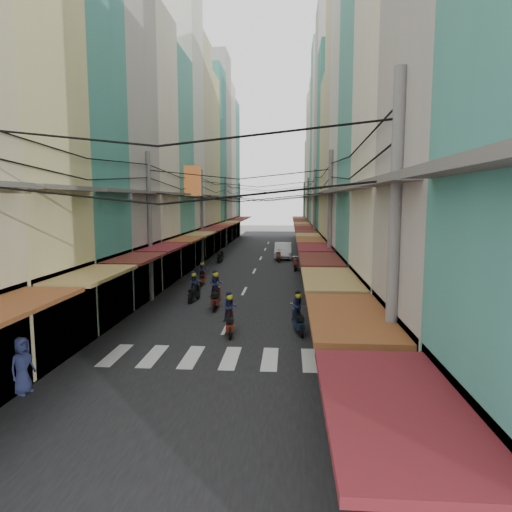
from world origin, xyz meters
The scene contains 15 objects.
ground centered at (0.00, 0.00, 0.00)m, with size 160.00×160.00×0.00m, color slate.
road centered at (0.00, 20.00, 0.01)m, with size 10.00×80.00×0.02m, color black.
sidewalk_left centered at (-6.50, 20.00, 0.03)m, with size 3.00×80.00×0.06m, color gray.
sidewalk_right centered at (6.50, 20.00, 0.03)m, with size 3.00×80.00×0.06m, color gray.
crosswalk centered at (0.00, -6.00, 0.03)m, with size 7.55×2.40×0.01m.
building_row_left centered at (-7.92, 16.56, 9.78)m, with size 7.80×67.67×23.70m.
building_row_right centered at (7.92, 16.45, 9.41)m, with size 7.80×68.98×22.59m.
utility_poles centered at (0.00, 15.01, 6.59)m, with size 10.20×66.13×8.20m.
white_car centered at (2.14, 22.31, 0.00)m, with size 5.31×2.08×1.87m, color silver.
bicycle centered at (6.82, -2.81, 0.00)m, with size 0.66×1.76×1.21m, color black.
moving_scooters centered at (-0.14, 4.95, 0.54)m, with size 7.05×24.81×2.00m.
parked_scooters centered at (4.29, -3.15, 0.47)m, with size 12.92×15.66×1.00m.
pedestrians centered at (-4.74, 1.83, 1.02)m, with size 13.22×23.91×2.15m.
market_umbrella centered at (7.20, -5.68, 2.11)m, with size 2.28×2.28×2.40m.
traffic_sign centered at (4.78, -5.78, 2.11)m, with size 0.10×0.63×2.90m.
Camera 1 is at (2.75, -21.50, 5.59)m, focal length 32.00 mm.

